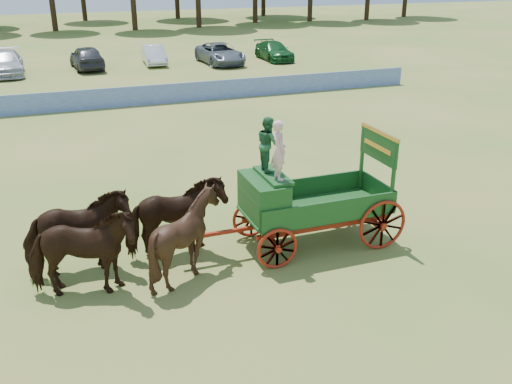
# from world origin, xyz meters

# --- Properties ---
(ground) EXTENTS (160.00, 160.00, 0.00)m
(ground) POSITION_xyz_m (0.00, 0.00, 0.00)
(ground) COLOR olive
(ground) RESTS_ON ground
(horse_lead_left) EXTENTS (2.73, 1.67, 2.14)m
(horse_lead_left) POSITION_xyz_m (-8.59, -0.22, 1.07)
(horse_lead_left) COLOR #311C0D
(horse_lead_left) RESTS_ON ground
(horse_lead_right) EXTENTS (2.56, 1.21, 2.14)m
(horse_lead_right) POSITION_xyz_m (-8.59, 0.88, 1.07)
(horse_lead_right) COLOR #311C0D
(horse_lead_right) RESTS_ON ground
(horse_wheel_left) EXTENTS (2.14, 1.95, 2.15)m
(horse_wheel_left) POSITION_xyz_m (-6.19, -0.22, 1.07)
(horse_wheel_left) COLOR #311C0D
(horse_wheel_left) RESTS_ON ground
(horse_wheel_right) EXTENTS (2.61, 1.32, 2.14)m
(horse_wheel_right) POSITION_xyz_m (-6.19, 0.88, 1.07)
(horse_wheel_right) COLOR #311C0D
(horse_wheel_right) RESTS_ON ground
(farm_dray) EXTENTS (6.00, 2.00, 3.64)m
(farm_dray) POSITION_xyz_m (-3.20, 0.35, 1.56)
(farm_dray) COLOR #A32C10
(farm_dray) RESTS_ON ground
(sponsor_banner) EXTENTS (26.00, 0.08, 1.05)m
(sponsor_banner) POSITION_xyz_m (-1.00, 18.00, 0.53)
(sponsor_banner) COLOR #1C399C
(sponsor_banner) RESTS_ON ground
(parked_cars) EXTENTS (36.11, 6.58, 1.65)m
(parked_cars) POSITION_xyz_m (-7.43, 30.02, 0.74)
(parked_cars) COLOR silver
(parked_cars) RESTS_ON ground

